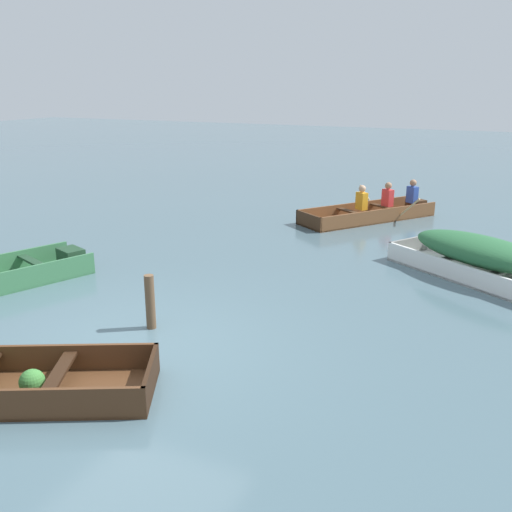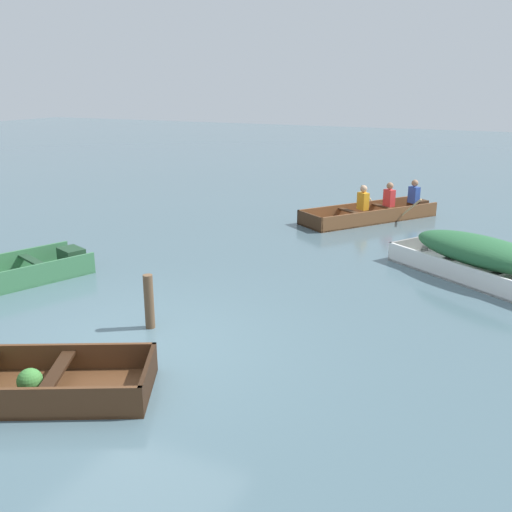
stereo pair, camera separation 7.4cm
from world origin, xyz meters
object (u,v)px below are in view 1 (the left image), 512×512
Objects in this scene: skiff_white_near_moored at (482,255)px; dinghy_dark_varnish_foreground at (5,383)px; skiff_green_mid_moored at (20,273)px; rowboat_wooden_brown_with_crew at (375,211)px; mooring_post at (150,302)px.

dinghy_dark_varnish_foreground is at bearing -124.69° from skiff_white_near_moored.
skiff_green_mid_moored is 8.79m from rowboat_wooden_brown_with_crew.
dinghy_dark_varnish_foreground is 8.00m from skiff_white_near_moored.
dinghy_dark_varnish_foreground is 0.87× the size of rowboat_wooden_brown_with_crew.
dinghy_dark_varnish_foreground is 0.91× the size of skiff_white_near_moored.
skiff_green_mid_moored is (-2.91, 2.97, -0.00)m from dinghy_dark_varnish_foreground.
skiff_green_mid_moored is at bearing -121.36° from rowboat_wooden_brown_with_crew.
skiff_green_mid_moored is at bearing 167.69° from mooring_post.
mooring_post is (0.43, 2.24, 0.26)m from dinghy_dark_varnish_foreground.
skiff_white_near_moored is 4.86m from rowboat_wooden_brown_with_crew.
skiff_white_near_moored is 5.99m from mooring_post.
skiff_white_near_moored reaches higher than dinghy_dark_varnish_foreground.
skiff_green_mid_moored is at bearing -154.19° from skiff_white_near_moored.
rowboat_wooden_brown_with_crew is at bearing 81.44° from mooring_post.
skiff_white_near_moored is 0.95× the size of rowboat_wooden_brown_with_crew.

